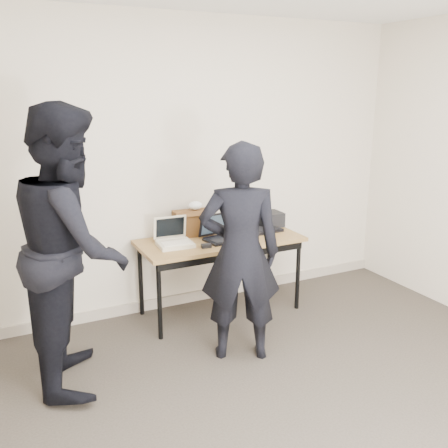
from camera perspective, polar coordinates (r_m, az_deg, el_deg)
room at (r=2.73m, az=13.00°, el=-0.16°), size 4.60×4.60×2.80m
desk at (r=4.58m, az=-0.37°, el=-2.46°), size 1.50×0.65×0.72m
laptop_beige at (r=4.40m, az=-5.76°, el=-1.81°), size 0.31×0.31×0.24m
laptop_center at (r=4.54m, az=-0.53°, el=-1.17°), size 0.34×0.33×0.23m
laptop_right at (r=4.87m, az=3.76°, el=0.07°), size 0.40×0.38×0.27m
leather_satchel at (r=4.66m, az=-3.58°, el=0.20°), size 0.37×0.21×0.25m
tissue at (r=4.63m, az=-3.29°, el=2.13°), size 0.14×0.11×0.08m
equipment_box at (r=5.00m, az=5.20°, el=0.55°), size 0.25×0.21×0.14m
power_brick at (r=4.32m, az=-2.03°, el=-2.51°), size 0.09×0.07×0.03m
cables at (r=4.60m, az=-0.04°, el=-1.56°), size 1.15×0.41×0.01m
person_typist at (r=3.78m, az=1.86°, el=-3.37°), size 0.73×0.62×1.70m
person_observer at (r=3.62m, az=-16.93°, el=-2.55°), size 0.94×1.10×1.98m
baseboard at (r=5.01m, az=-4.24°, el=-8.38°), size 4.50×0.03×0.10m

